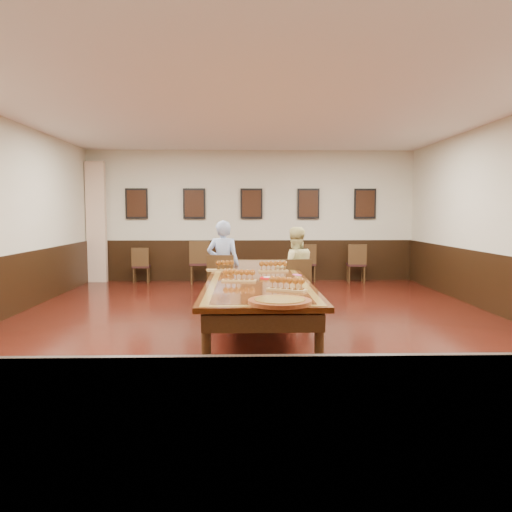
{
  "coord_description": "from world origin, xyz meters",
  "views": [
    {
      "loc": [
        -0.2,
        -7.33,
        1.69
      ],
      "look_at": [
        0.0,
        0.5,
        1.0
      ],
      "focal_mm": 35.0,
      "sensor_mm": 36.0,
      "label": 1
    }
  ],
  "objects_px": {
    "spare_chair_d": "(356,263)",
    "carved_platter": "(280,302)",
    "spare_chair_b": "(200,262)",
    "person_man": "(223,265)",
    "spare_chair_a": "(141,265)",
    "chair_man": "(222,282)",
    "spare_chair_c": "(308,263)",
    "chair_woman": "(296,285)",
    "conference_table": "(257,285)",
    "person_woman": "(295,269)"
  },
  "relations": [
    {
      "from": "person_woman",
      "to": "carved_platter",
      "type": "xyz_separation_m",
      "value": [
        -0.5,
        -3.33,
        0.05
      ]
    },
    {
      "from": "spare_chair_a",
      "to": "carved_platter",
      "type": "xyz_separation_m",
      "value": [
        2.82,
        -6.89,
        0.35
      ]
    },
    {
      "from": "spare_chair_d",
      "to": "chair_woman",
      "type": "bearing_deg",
      "value": 68.0
    },
    {
      "from": "chair_woman",
      "to": "spare_chair_a",
      "type": "distance_m",
      "value": 4.95
    },
    {
      "from": "spare_chair_b",
      "to": "person_man",
      "type": "bearing_deg",
      "value": 96.96
    },
    {
      "from": "chair_woman",
      "to": "person_man",
      "type": "bearing_deg",
      "value": -23.42
    },
    {
      "from": "spare_chair_a",
      "to": "person_man",
      "type": "xyz_separation_m",
      "value": [
        2.1,
        -3.29,
        0.35
      ]
    },
    {
      "from": "carved_platter",
      "to": "chair_woman",
      "type": "bearing_deg",
      "value": 81.07
    },
    {
      "from": "conference_table",
      "to": "carved_platter",
      "type": "bearing_deg",
      "value": -85.65
    },
    {
      "from": "chair_man",
      "to": "spare_chair_c",
      "type": "height_order",
      "value": "chair_man"
    },
    {
      "from": "spare_chair_a",
      "to": "carved_platter",
      "type": "distance_m",
      "value": 7.46
    },
    {
      "from": "spare_chair_d",
      "to": "carved_platter",
      "type": "height_order",
      "value": "spare_chair_d"
    },
    {
      "from": "person_man",
      "to": "person_woman",
      "type": "relative_size",
      "value": 1.08
    },
    {
      "from": "person_woman",
      "to": "spare_chair_d",
      "type": "bearing_deg",
      "value": -124.35
    },
    {
      "from": "spare_chair_d",
      "to": "conference_table",
      "type": "xyz_separation_m",
      "value": [
        -2.51,
        -4.55,
        0.15
      ]
    },
    {
      "from": "spare_chair_d",
      "to": "spare_chair_b",
      "type": "bearing_deg",
      "value": 6.21
    },
    {
      "from": "person_man",
      "to": "spare_chair_a",
      "type": "bearing_deg",
      "value": -50.76
    },
    {
      "from": "spare_chair_b",
      "to": "spare_chair_a",
      "type": "bearing_deg",
      "value": -10.97
    },
    {
      "from": "spare_chair_b",
      "to": "carved_platter",
      "type": "distance_m",
      "value": 6.91
    },
    {
      "from": "person_man",
      "to": "spare_chair_d",
      "type": "bearing_deg",
      "value": -126.75
    },
    {
      "from": "chair_man",
      "to": "spare_chair_d",
      "type": "height_order",
      "value": "chair_man"
    },
    {
      "from": "chair_man",
      "to": "spare_chair_a",
      "type": "relative_size",
      "value": 1.14
    },
    {
      "from": "spare_chair_b",
      "to": "spare_chair_c",
      "type": "bearing_deg",
      "value": -178.5
    },
    {
      "from": "chair_woman",
      "to": "spare_chair_b",
      "type": "xyz_separation_m",
      "value": [
        -1.92,
        3.52,
        0.05
      ]
    },
    {
      "from": "spare_chair_c",
      "to": "spare_chair_d",
      "type": "bearing_deg",
      "value": 177.13
    },
    {
      "from": "chair_man",
      "to": "chair_woman",
      "type": "xyz_separation_m",
      "value": [
        1.25,
        -0.27,
        -0.02
      ]
    },
    {
      "from": "conference_table",
      "to": "carved_platter",
      "type": "relative_size",
      "value": 6.42
    },
    {
      "from": "spare_chair_b",
      "to": "conference_table",
      "type": "bearing_deg",
      "value": 100.15
    },
    {
      "from": "chair_man",
      "to": "spare_chair_b",
      "type": "relative_size",
      "value": 0.95
    },
    {
      "from": "spare_chair_c",
      "to": "spare_chair_a",
      "type": "bearing_deg",
      "value": 10.99
    },
    {
      "from": "spare_chair_a",
      "to": "spare_chair_c",
      "type": "xyz_separation_m",
      "value": [
        4.02,
        0.17,
        0.03
      ]
    },
    {
      "from": "person_woman",
      "to": "chair_man",
      "type": "bearing_deg",
      "value": -14.57
    },
    {
      "from": "spare_chair_a",
      "to": "carved_platter",
      "type": "height_order",
      "value": "spare_chair_a"
    },
    {
      "from": "person_man",
      "to": "conference_table",
      "type": "distance_m",
      "value": 1.44
    },
    {
      "from": "chair_woman",
      "to": "spare_chair_c",
      "type": "xyz_separation_m",
      "value": [
        0.69,
        3.84,
        -0.0
      ]
    },
    {
      "from": "chair_man",
      "to": "conference_table",
      "type": "height_order",
      "value": "chair_man"
    },
    {
      "from": "chair_woman",
      "to": "carved_platter",
      "type": "xyz_separation_m",
      "value": [
        -0.51,
        -3.23,
        0.31
      ]
    },
    {
      "from": "spare_chair_d",
      "to": "carved_platter",
      "type": "xyz_separation_m",
      "value": [
        -2.34,
        -6.84,
        0.31
      ]
    },
    {
      "from": "chair_woman",
      "to": "spare_chair_c",
      "type": "distance_m",
      "value": 3.9
    },
    {
      "from": "conference_table",
      "to": "chair_woman",
      "type": "bearing_deg",
      "value": 54.24
    },
    {
      "from": "spare_chair_a",
      "to": "carved_platter",
      "type": "bearing_deg",
      "value": 107.95
    },
    {
      "from": "spare_chair_c",
      "to": "chair_woman",
      "type": "bearing_deg",
      "value": 88.32
    },
    {
      "from": "person_man",
      "to": "person_woman",
      "type": "bearing_deg",
      "value": 174.05
    },
    {
      "from": "spare_chair_d",
      "to": "conference_table",
      "type": "height_order",
      "value": "spare_chair_d"
    },
    {
      "from": "chair_man",
      "to": "spare_chair_d",
      "type": "xyz_separation_m",
      "value": [
        3.08,
        3.34,
        -0.02
      ]
    },
    {
      "from": "chair_woman",
      "to": "spare_chair_b",
      "type": "relative_size",
      "value": 0.91
    },
    {
      "from": "spare_chair_b",
      "to": "person_woman",
      "type": "relative_size",
      "value": 0.71
    },
    {
      "from": "chair_man",
      "to": "conference_table",
      "type": "xyz_separation_m",
      "value": [
        0.56,
        -1.22,
        0.13
      ]
    },
    {
      "from": "spare_chair_c",
      "to": "carved_platter",
      "type": "distance_m",
      "value": 7.18
    },
    {
      "from": "spare_chair_d",
      "to": "carved_platter",
      "type": "bearing_deg",
      "value": 76.04
    }
  ]
}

